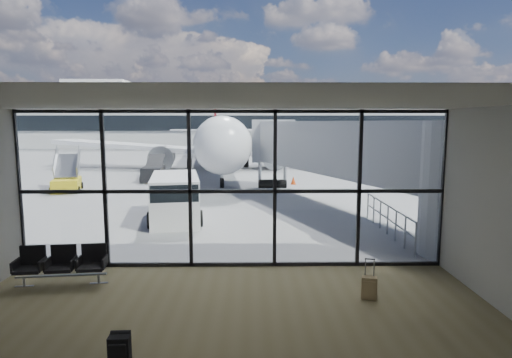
{
  "coord_description": "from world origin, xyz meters",
  "views": [
    {
      "loc": [
        0.52,
        -11.95,
        4.14
      ],
      "look_at": [
        0.7,
        3.0,
        2.15
      ],
      "focal_mm": 30.0,
      "sensor_mm": 36.0,
      "label": 1
    }
  ],
  "objects_px": {
    "seating_row": "(62,263)",
    "mobile_stairs": "(67,183)",
    "airliner": "(218,137)",
    "backpack": "(119,349)",
    "service_van": "(175,197)",
    "belt_loader": "(154,172)",
    "suitcase": "(369,288)"
  },
  "relations": [
    {
      "from": "seating_row",
      "to": "mobile_stairs",
      "type": "relative_size",
      "value": 0.67
    },
    {
      "from": "service_van",
      "to": "belt_loader",
      "type": "distance_m",
      "value": 13.03
    },
    {
      "from": "seating_row",
      "to": "service_van",
      "type": "bearing_deg",
      "value": 71.0
    },
    {
      "from": "backpack",
      "to": "suitcase",
      "type": "bearing_deg",
      "value": 24.88
    },
    {
      "from": "suitcase",
      "to": "airliner",
      "type": "height_order",
      "value": "airliner"
    },
    {
      "from": "airliner",
      "to": "seating_row",
      "type": "bearing_deg",
      "value": -98.89
    },
    {
      "from": "backpack",
      "to": "service_van",
      "type": "relative_size",
      "value": 0.12
    },
    {
      "from": "seating_row",
      "to": "airliner",
      "type": "relative_size",
      "value": 0.06
    },
    {
      "from": "service_van",
      "to": "belt_loader",
      "type": "height_order",
      "value": "service_van"
    },
    {
      "from": "seating_row",
      "to": "airliner",
      "type": "height_order",
      "value": "airliner"
    },
    {
      "from": "service_van",
      "to": "seating_row",
      "type": "bearing_deg",
      "value": -112.43
    },
    {
      "from": "seating_row",
      "to": "mobile_stairs",
      "type": "height_order",
      "value": "mobile_stairs"
    },
    {
      "from": "seating_row",
      "to": "backpack",
      "type": "height_order",
      "value": "seating_row"
    },
    {
      "from": "backpack",
      "to": "mobile_stairs",
      "type": "distance_m",
      "value": 20.78
    },
    {
      "from": "airliner",
      "to": "service_van",
      "type": "bearing_deg",
      "value": -95.75
    },
    {
      "from": "seating_row",
      "to": "airliner",
      "type": "distance_m",
      "value": 29.67
    },
    {
      "from": "airliner",
      "to": "service_van",
      "type": "relative_size",
      "value": 7.52
    },
    {
      "from": "service_van",
      "to": "mobile_stairs",
      "type": "relative_size",
      "value": 1.39
    },
    {
      "from": "backpack",
      "to": "airliner",
      "type": "height_order",
      "value": "airliner"
    },
    {
      "from": "airliner",
      "to": "mobile_stairs",
      "type": "distance_m",
      "value": 16.72
    },
    {
      "from": "seating_row",
      "to": "mobile_stairs",
      "type": "xyz_separation_m",
      "value": [
        -6.27,
        15.04,
        -0.03
      ]
    },
    {
      "from": "seating_row",
      "to": "service_van",
      "type": "distance_m",
      "value": 7.4
    },
    {
      "from": "seating_row",
      "to": "belt_loader",
      "type": "xyz_separation_m",
      "value": [
        -2.08,
        19.68,
        0.05
      ]
    },
    {
      "from": "suitcase",
      "to": "service_van",
      "type": "distance_m",
      "value": 10.27
    },
    {
      "from": "backpack",
      "to": "suitcase",
      "type": "xyz_separation_m",
      "value": [
        5.04,
        2.64,
        0.03
      ]
    },
    {
      "from": "airliner",
      "to": "backpack",
      "type": "bearing_deg",
      "value": -94.05
    },
    {
      "from": "suitcase",
      "to": "service_van",
      "type": "relative_size",
      "value": 0.21
    },
    {
      "from": "airliner",
      "to": "mobile_stairs",
      "type": "bearing_deg",
      "value": -124.46
    },
    {
      "from": "service_van",
      "to": "mobile_stairs",
      "type": "distance_m",
      "value": 11.16
    },
    {
      "from": "mobile_stairs",
      "to": "backpack",
      "type": "bearing_deg",
      "value": -80.95
    },
    {
      "from": "backpack",
      "to": "suitcase",
      "type": "height_order",
      "value": "suitcase"
    },
    {
      "from": "service_van",
      "to": "belt_loader",
      "type": "bearing_deg",
      "value": 97.14
    }
  ]
}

